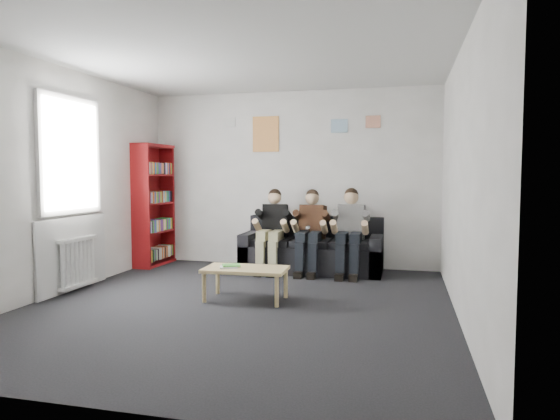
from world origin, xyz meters
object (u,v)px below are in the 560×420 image
object	(u,v)px
person_middle	(310,232)
person_right	(350,232)
bookshelf	(155,205)
sofa	(312,252)
coffee_table	(246,272)
person_left	(272,230)

from	to	relation	value
person_middle	person_right	xyz separation A→B (m)	(0.57, -0.00, 0.01)
bookshelf	person_middle	bearing A→B (deg)	0.31
sofa	coffee_table	size ratio (longest dim) A/B	2.19
person_left	person_middle	bearing A→B (deg)	-7.35
person_middle	sofa	bearing A→B (deg)	97.21
person_left	person_right	world-z (taller)	person_right
coffee_table	person_right	size ratio (longest dim) A/B	0.75
sofa	person_right	size ratio (longest dim) A/B	1.65
sofa	coffee_table	world-z (taller)	sofa
bookshelf	person_left	size ratio (longest dim) A/B	1.56
bookshelf	person_right	size ratio (longest dim) A/B	1.54
coffee_table	person_right	bearing A→B (deg)	59.75
sofa	person_middle	xyz separation A→B (m)	(0.00, -0.19, 0.32)
person_right	person_middle	bearing A→B (deg)	-176.87
bookshelf	person_left	distance (m)	1.96
coffee_table	person_middle	xyz separation A→B (m)	(0.42, 1.70, 0.28)
bookshelf	person_middle	distance (m)	2.52
coffee_table	sofa	bearing A→B (deg)	77.37
coffee_table	person_right	distance (m)	1.98
sofa	coffee_table	distance (m)	1.93
sofa	bookshelf	bearing A→B (deg)	-177.94
person_middle	bookshelf	bearing A→B (deg)	-175.05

